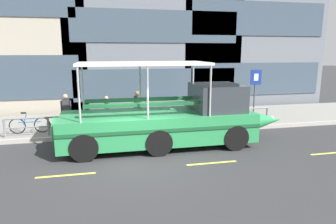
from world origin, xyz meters
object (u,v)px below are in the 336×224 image
leaned_bicycle (30,125)px  pedestrian_mid_right (107,108)px  duck_tour_boat (171,120)px  pedestrian_mid_left (137,104)px  pedestrian_near_stern (66,108)px  pedestrian_near_bow (211,104)px  parking_sign (255,86)px

leaned_bicycle → pedestrian_mid_right: 3.46m
leaned_bicycle → duck_tour_boat: duck_tour_boat is taller
pedestrian_mid_left → pedestrian_near_stern: bearing=-177.2°
duck_tour_boat → pedestrian_near_stern: duck_tour_boat is taller
duck_tour_boat → pedestrian_mid_right: 3.87m
pedestrian_near_bow → pedestrian_mid_right: size_ratio=1.03×
parking_sign → leaned_bicycle: size_ratio=1.53×
parking_sign → pedestrian_mid_right: parking_sign is taller
leaned_bicycle → pedestrian_near_stern: bearing=14.8°
pedestrian_mid_right → pedestrian_near_bow: bearing=0.4°
pedestrian_mid_left → pedestrian_near_stern: (-3.35, -0.17, -0.02)m
duck_tour_boat → pedestrian_mid_left: duck_tour_boat is taller
pedestrian_near_bow → pedestrian_mid_right: 5.31m
leaned_bicycle → pedestrian_mid_right: (3.39, 0.44, 0.53)m
pedestrian_mid_left → pedestrian_mid_right: pedestrian_mid_left is taller
leaned_bicycle → pedestrian_near_bow: pedestrian_near_bow is taller
pedestrian_mid_left → pedestrian_near_bow: bearing=-1.4°
parking_sign → pedestrian_mid_left: bearing=175.6°
parking_sign → pedestrian_near_bow: (-2.27, 0.37, -0.88)m
leaned_bicycle → pedestrian_mid_left: pedestrian_mid_left is taller
duck_tour_boat → pedestrian_mid_left: bearing=108.4°
pedestrian_mid_left → pedestrian_near_stern: size_ratio=1.02×
pedestrian_near_stern → duck_tour_boat: bearing=-33.5°
parking_sign → pedestrian_near_stern: bearing=178.2°
parking_sign → pedestrian_near_stern: size_ratio=1.61×
pedestrian_near_bow → pedestrian_mid_right: (-5.31, -0.04, -0.03)m
parking_sign → pedestrian_mid_right: size_ratio=1.78×
leaned_bicycle → duck_tour_boat: size_ratio=0.18×
leaned_bicycle → pedestrian_near_bow: size_ratio=1.13×
leaned_bicycle → pedestrian_mid_left: 4.97m
pedestrian_mid_left → leaned_bicycle: bearing=-173.3°
leaned_bicycle → pedestrian_mid_left: bearing=6.7°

